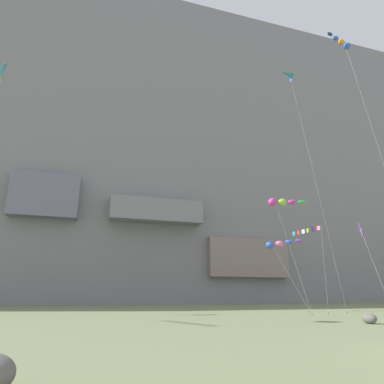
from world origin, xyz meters
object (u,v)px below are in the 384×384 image
object	(u,v)px
kite_banner_front_field	(362,233)
boulder_near_cliff_base	(369,318)
kite_delta_high_left	(295,81)
kite_windsock_upper_left	(282,202)
kite_banner_mid_left	(307,233)
kite_windsock_far_right	(342,43)
kite_windsock_upper_right	(279,244)

from	to	relation	value
kite_banner_front_field	boulder_near_cliff_base	bearing A→B (deg)	-137.92
boulder_near_cliff_base	kite_delta_high_left	distance (m)	36.69
boulder_near_cliff_base	kite_banner_front_field	bearing A→B (deg)	42.08
kite_windsock_upper_left	kite_delta_high_left	distance (m)	21.01
kite_banner_mid_left	kite_delta_high_left	bearing A→B (deg)	46.40
kite_windsock_upper_left	kite_windsock_far_right	bearing A→B (deg)	-39.01
kite_banner_front_field	kite_windsock_upper_left	bearing A→B (deg)	101.07
boulder_near_cliff_base	kite_windsock_upper_left	world-z (taller)	kite_windsock_upper_left
kite_windsock_far_right	kite_delta_high_left	xyz separation A→B (m)	(-0.93, 8.69, 0.39)
kite_delta_high_left	kite_banner_mid_left	bearing A→B (deg)	-133.60
kite_banner_front_field	kite_delta_high_left	world-z (taller)	kite_delta_high_left
boulder_near_cliff_base	kite_banner_mid_left	bearing A→B (deg)	67.27
boulder_near_cliff_base	kite_banner_mid_left	xyz separation A→B (m)	(5.56, 13.26, 8.23)
kite_windsock_upper_left	kite_delta_high_left	xyz separation A→B (m)	(5.95, 3.13, 19.91)
kite_windsock_far_right	kite_banner_mid_left	size ratio (longest dim) A/B	3.51
kite_banner_mid_left	kite_banner_front_field	size ratio (longest dim) A/B	1.24
kite_banner_front_field	kite_windsock_upper_right	distance (m)	12.82
kite_windsock_upper_left	kite_banner_front_field	xyz separation A→B (m)	(1.82, -9.30, -5.12)
kite_banner_front_field	kite_windsock_far_right	bearing A→B (deg)	36.44
kite_windsock_upper_right	kite_banner_front_field	bearing A→B (deg)	-87.89
kite_windsock_upper_left	kite_delta_high_left	size ratio (longest dim) A/B	0.38
boulder_near_cliff_base	kite_banner_front_field	distance (m)	8.96
boulder_near_cliff_base	kite_windsock_upper_right	distance (m)	18.85
kite_windsock_upper_left	kite_banner_mid_left	bearing A→B (deg)	-2.01
kite_windsock_far_right	kite_delta_high_left	bearing A→B (deg)	96.08
kite_windsock_far_right	kite_banner_mid_left	world-z (taller)	kite_windsock_far_right
kite_delta_high_left	kite_windsock_upper_right	xyz separation A→B (m)	(-4.60, 0.36, -24.18)
kite_windsock_upper_left	kite_windsock_upper_right	size ratio (longest dim) A/B	1.50
kite_windsock_far_right	kite_windsock_upper_right	xyz separation A→B (m)	(-5.53, 9.05, -23.79)
kite_windsock_far_right	kite_delta_high_left	size ratio (longest dim) A/B	0.98
kite_delta_high_left	kite_windsock_far_right	bearing A→B (deg)	-83.92
boulder_near_cliff_base	kite_banner_front_field	xyz separation A→B (m)	(4.50, 4.07, 6.60)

